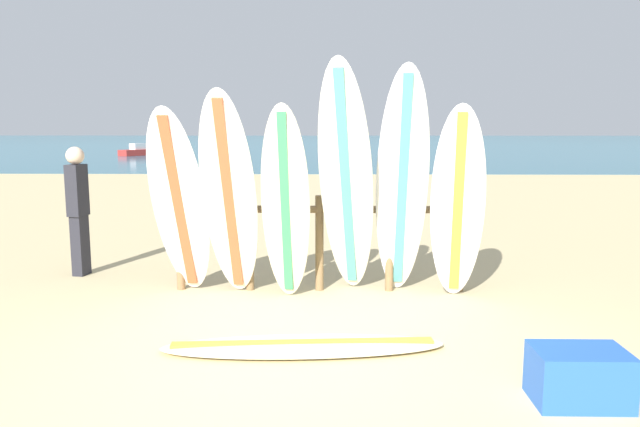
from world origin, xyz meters
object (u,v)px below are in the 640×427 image
object	(u,v)px
surfboard_leaning_center_right	(402,184)
surfboard_leaning_right	(458,204)
surfboard_rack	(319,232)
small_boat_offshore	(138,151)
surfboard_leaning_center_left	(286,204)
surfboard_leaning_left	(229,198)
surfboard_leaning_far_left	(179,204)
surfboard_lying_on_sand	(303,346)
cooler_box	(579,376)
surfboard_leaning_center	(346,184)
beachgoer_standing	(78,205)

from	to	relation	value
surfboard_leaning_center_right	surfboard_leaning_right	bearing A→B (deg)	-8.96
surfboard_rack	small_boat_offshore	world-z (taller)	surfboard_rack
surfboard_leaning_center_left	surfboard_leaning_left	bearing A→B (deg)	-178.51
surfboard_leaning_far_left	small_boat_offshore	xyz separation A→B (m)	(-10.01, 29.46, -0.74)
surfboard_leaning_center_left	small_boat_offshore	distance (m)	31.56
surfboard_leaning_far_left	small_boat_offshore	size ratio (longest dim) A/B	0.83
surfboard_leaning_center_left	surfboard_lying_on_sand	distance (m)	1.69
small_boat_offshore	cooler_box	size ratio (longest dim) A/B	4.00
surfboard_leaning_right	small_boat_offshore	bearing A→B (deg)	113.60
cooler_box	surfboard_leaning_center	bearing A→B (deg)	122.95
surfboard_leaning_left	surfboard_leaning_right	bearing A→B (deg)	2.26
surfboard_leaning_center_left	cooler_box	xyz separation A→B (m)	(2.09, -2.24, -0.83)
surfboard_leaning_center_right	beachgoer_standing	size ratio (longest dim) A/B	1.55
surfboard_leaning_center_right	surfboard_leaning_right	distance (m)	0.60
surfboard_lying_on_sand	beachgoer_standing	world-z (taller)	beachgoer_standing
surfboard_rack	surfboard_leaning_center	size ratio (longest dim) A/B	1.30
cooler_box	small_boat_offshore	bearing A→B (deg)	112.43
surfboard_rack	small_boat_offshore	bearing A→B (deg)	111.48
surfboard_leaning_left	small_boat_offshore	size ratio (longest dim) A/B	0.90
surfboard_leaning_center_left	surfboard_leaning_center	distance (m)	0.65
surfboard_lying_on_sand	cooler_box	world-z (taller)	cooler_box
small_boat_offshore	beachgoer_standing	bearing A→B (deg)	-73.31
surfboard_leaning_left	beachgoer_standing	xyz separation A→B (m)	(-2.01, 1.07, -0.23)
surfboard_leaning_center_left	surfboard_leaning_center_right	size ratio (longest dim) A/B	0.84
surfboard_rack	surfboard_leaning_far_left	distance (m)	1.52
beachgoer_standing	cooler_box	distance (m)	5.76
surfboard_leaning_far_left	beachgoer_standing	world-z (taller)	surfboard_leaning_far_left
beachgoer_standing	surfboard_leaning_far_left	bearing A→B (deg)	-33.84
surfboard_lying_on_sand	small_boat_offshore	bearing A→B (deg)	110.19
surfboard_leaning_right	cooler_box	world-z (taller)	surfboard_leaning_right
surfboard_lying_on_sand	surfboard_leaning_center_right	bearing A→B (deg)	57.91
surfboard_leaning_far_left	surfboard_leaning_center_left	bearing A→B (deg)	-3.34
surfboard_leaning_center	surfboard_leaning_center_right	distance (m)	0.59
beachgoer_standing	small_boat_offshore	bearing A→B (deg)	106.69
surfboard_leaning_center_right	small_boat_offshore	xyz separation A→B (m)	(-12.30, 29.36, -0.95)
surfboard_leaning_right	surfboard_lying_on_sand	size ratio (longest dim) A/B	0.87
surfboard_leaning_right	beachgoer_standing	bearing A→B (deg)	167.24
small_boat_offshore	surfboard_leaning_right	bearing A→B (deg)	-66.40
surfboard_lying_on_sand	cooler_box	xyz separation A→B (m)	(1.85, -0.88, 0.14)
surfboard_leaning_left	surfboard_lying_on_sand	xyz separation A→B (m)	(0.81, -1.34, -1.05)
surfboard_leaning_left	small_boat_offshore	bearing A→B (deg)	109.64
surfboard_rack	surfboard_leaning_center_right	distance (m)	1.06
surfboard_leaning_far_left	surfboard_leaning_center	xyz separation A→B (m)	(1.71, -0.03, 0.22)
small_boat_offshore	cooler_box	bearing A→B (deg)	-67.43
surfboard_leaning_far_left	cooler_box	size ratio (longest dim) A/B	3.34
surfboard_leaning_center_right	beachgoer_standing	distance (m)	3.89
surfboard_leaning_center_left	surfboard_leaning_right	xyz separation A→B (m)	(1.75, 0.08, -0.00)
beachgoer_standing	cooler_box	xyz separation A→B (m)	(4.67, -3.29, -0.68)
surfboard_leaning_left	small_boat_offshore	distance (m)	31.38
surfboard_lying_on_sand	surfboard_leaning_right	bearing A→B (deg)	43.45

